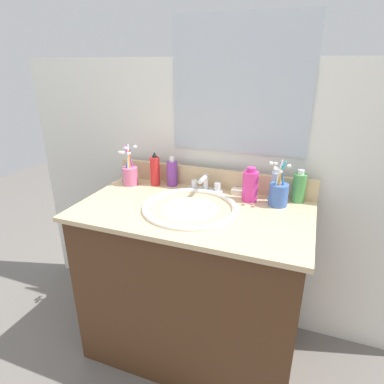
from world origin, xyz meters
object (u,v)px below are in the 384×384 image
bottle_toner_green (299,187)px  bottle_gel_clear (276,184)px  cup_pink (130,174)px  bottle_cream_purple (172,173)px  soap_bar (239,191)px  bottle_soap_pink (250,186)px  faucet (205,186)px  cup_blue_plastic (278,193)px  bottle_spray_red (155,170)px

bottle_toner_green → bottle_gel_clear: bearing=176.0°
bottle_toner_green → cup_pink: (-0.77, -0.07, -0.01)m
bottle_cream_purple → soap_bar: size_ratio=2.17×
bottle_cream_purple → bottle_soap_pink: bearing=-7.8°
bottle_cream_purple → bottle_soap_pink: size_ratio=0.95×
cup_pink → bottle_soap_pink: bearing=0.8°
bottle_toner_green → bottle_soap_pink: 0.20m
bottle_cream_purple → bottle_toner_green: 0.57m
bottle_gel_clear → bottle_toner_green: size_ratio=0.94×
faucet → bottle_soap_pink: size_ratio=1.09×
bottle_soap_pink → soap_bar: (-0.06, 0.06, -0.05)m
faucet → soap_bar: faucet is taller
faucet → bottle_soap_pink: 0.21m
bottle_cream_purple → bottle_gel_clear: size_ratio=1.05×
cup_pink → soap_bar: 0.52m
faucet → cup_pink: (-0.37, -0.04, 0.02)m
cup_blue_plastic → bottle_toner_green: bearing=42.9°
bottle_spray_red → bottle_soap_pink: bearing=-3.7°
faucet → bottle_cream_purple: (-0.17, 0.02, 0.03)m
bottle_spray_red → bottle_cream_purple: bearing=16.0°
bottle_soap_pink → soap_bar: 0.10m
bottle_cream_purple → bottle_spray_red: 0.08m
cup_blue_plastic → faucet: bearing=173.8°
faucet → bottle_toner_green: bottle_toner_green is taller
bottle_toner_green → bottle_soap_pink: (-0.19, -0.06, 0.00)m
faucet → bottle_cream_purple: bearing=172.0°
faucet → bottle_cream_purple: 0.18m
bottle_cream_purple → soap_bar: bottle_cream_purple is taller
bottle_cream_purple → bottle_soap_pink: (0.38, -0.05, 0.01)m
bottle_gel_clear → cup_pink: 0.68m
soap_bar → cup_blue_plastic: bearing=-20.0°
cup_pink → soap_bar: cup_pink is taller
bottle_toner_green → cup_pink: 0.77m
bottle_spray_red → cup_blue_plastic: size_ratio=0.84×
bottle_toner_green → cup_blue_plastic: 0.10m
faucet → cup_pink: cup_pink is taller
bottle_toner_green → soap_bar: bearing=-178.6°
faucet → bottle_toner_green: (0.40, 0.03, 0.04)m
faucet → bottle_spray_red: size_ratio=0.99×
bottle_cream_purple → bottle_toner_green: bottle_toner_green is taller
bottle_soap_pink → bottle_spray_red: bearing=176.3°
bottle_gel_clear → bottle_toner_green: bearing=-4.0°
bottle_cream_purple → bottle_spray_red: (-0.08, -0.02, 0.01)m
bottle_spray_red → cup_pink: (-0.12, -0.04, -0.02)m
faucet → bottle_gel_clear: bearing=7.6°
bottle_toner_green → cup_pink: cup_pink is taller
bottle_spray_red → soap_bar: size_ratio=2.54×
bottle_cream_purple → bottle_spray_red: size_ratio=0.86×
bottle_cream_purple → bottle_gel_clear: 0.48m
cup_pink → bottle_spray_red: bearing=18.1°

